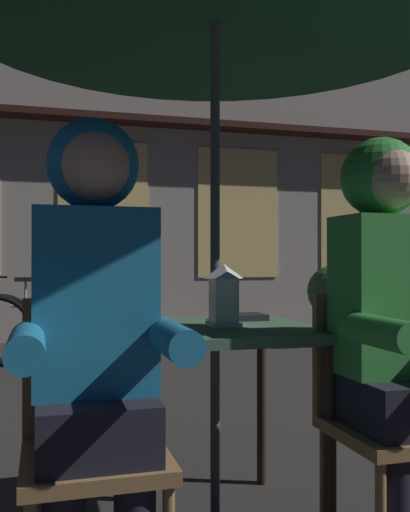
{
  "coord_description": "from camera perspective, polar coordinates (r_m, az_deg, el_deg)",
  "views": [
    {
      "loc": [
        -0.62,
        -2.05,
        0.99
      ],
      "look_at": [
        0.0,
        0.14,
        1.0
      ],
      "focal_mm": 40.17,
      "sensor_mm": 36.0,
      "label": 1
    }
  ],
  "objects": [
    {
      "name": "person_right_hooded",
      "position": [
        1.97,
        18.29,
        -4.41
      ],
      "size": [
        0.45,
        0.56,
        1.4
      ],
      "color": "black",
      "rests_on": "ground_plane"
    },
    {
      "name": "potted_plant",
      "position": [
        6.71,
        12.7,
        -4.11
      ],
      "size": [
        0.6,
        0.6,
        0.92
      ],
      "color": "brown",
      "rests_on": "ground_plane"
    },
    {
      "name": "chair_left",
      "position": [
        1.76,
        -11.05,
        -16.77
      ],
      "size": [
        0.4,
        0.4,
        0.87
      ],
      "color": "olive",
      "rests_on": "ground_plane"
    },
    {
      "name": "shopfront_building",
      "position": [
        7.77,
        -10.3,
        15.38
      ],
      "size": [
        10.0,
        0.93,
        6.2
      ],
      "color": "#9E9389",
      "rests_on": "ground_plane"
    },
    {
      "name": "book",
      "position": [
        2.35,
        3.5,
        -6.08
      ],
      "size": [
        0.2,
        0.14,
        0.02
      ],
      "primitive_type": "cube",
      "rotation": [
        0.0,
        0.0,
        0.03
      ],
      "color": "black",
      "rests_on": "cafe_table"
    },
    {
      "name": "chair_right",
      "position": [
        2.07,
        17.4,
        -14.22
      ],
      "size": [
        0.4,
        0.4,
        0.87
      ],
      "color": "olive",
      "rests_on": "ground_plane"
    },
    {
      "name": "lantern",
      "position": [
        2.13,
        1.87,
        -3.73
      ],
      "size": [
        0.11,
        0.11,
        0.23
      ],
      "color": "white",
      "rests_on": "cafe_table"
    },
    {
      "name": "bicycle_third",
      "position": [
        5.76,
        -14.62,
        -6.7
      ],
      "size": [
        1.68,
        0.13,
        0.84
      ],
      "color": "black",
      "rests_on": "ground_plane"
    },
    {
      "name": "cafe_table",
      "position": [
        2.17,
        1.01,
        -9.58
      ],
      "size": [
        0.72,
        0.72,
        0.74
      ],
      "color": "#42664C",
      "rests_on": "ground_plane"
    },
    {
      "name": "person_left_hooded",
      "position": [
        1.64,
        -10.87,
        -5.26
      ],
      "size": [
        0.45,
        0.56,
        1.4
      ],
      "color": "black",
      "rests_on": "ground_plane"
    }
  ]
}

